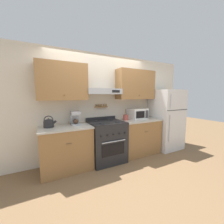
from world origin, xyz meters
TOP-DOWN VIEW (x-y plane):
  - ground_plane at (0.00, 0.00)m, footprint 16.00×16.00m
  - wall_back at (0.02, 0.63)m, footprint 5.20×0.46m
  - counter_left at (-0.91, 0.34)m, footprint 1.02×0.67m
  - counter_right at (0.95, 0.34)m, footprint 1.10×0.67m
  - stove_range at (0.00, 0.31)m, footprint 0.79×0.72m
  - refrigerator at (1.91, 0.28)m, footprint 0.80×0.77m
  - tea_kettle at (-1.21, 0.42)m, footprint 0.25×0.19m
  - coffee_maker at (-0.68, 0.45)m, footprint 0.18×0.25m
  - microwave at (1.00, 0.44)m, footprint 0.45×0.36m
  - utensil_crock at (0.60, 0.42)m, footprint 0.13×0.13m

SIDE VIEW (x-z plane):
  - ground_plane at x=0.00m, z-range 0.00..0.00m
  - counter_right at x=0.95m, z-range 0.00..0.91m
  - counter_left at x=-0.91m, z-range 0.00..0.91m
  - stove_range at x=0.00m, z-range -0.03..0.98m
  - refrigerator at x=1.91m, z-range 0.00..1.70m
  - utensil_crock at x=0.60m, z-range 0.84..1.13m
  - tea_kettle at x=-1.21m, z-range 0.88..1.12m
  - microwave at x=1.00m, z-range 0.91..1.19m
  - coffee_maker at x=-0.68m, z-range 0.91..1.21m
  - wall_back at x=0.02m, z-range 0.18..2.73m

